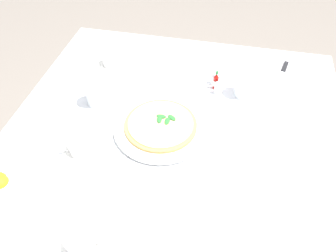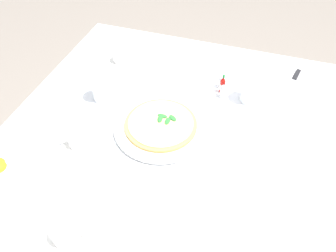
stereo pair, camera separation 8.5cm
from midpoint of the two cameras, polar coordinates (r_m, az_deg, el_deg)
The scene contains 14 objects.
ground_plane at distance 1.77m, azimuth 2.26°, elevation -17.62°, with size 8.00×8.00×0.00m, color slate.
dining_table at distance 1.25m, azimuth 3.07°, elevation -4.96°, with size 1.21×1.21×0.74m.
pizza_plate at distance 1.16m, azimuth 0.92°, elevation -0.03°, with size 0.33×0.33×0.02m.
pizza at distance 1.15m, azimuth 0.94°, elevation 0.46°, with size 0.26×0.26×0.02m.
coffee_cup_back_corner at distance 1.47m, azimuth -6.34°, elevation 11.96°, with size 0.13×0.13×0.06m.
coffee_cup_center_back at distance 1.12m, azimuth -13.14°, elevation -2.36°, with size 0.13×0.13×0.06m.
coffee_cup_near_right at distance 0.94m, azimuth -14.82°, elevation -17.67°, with size 0.13×0.13×0.06m.
water_glass_far_right at distance 1.29m, azimuth 16.21°, elevation 6.08°, with size 0.08×0.08×0.12m.
water_glass_right_edge at distance 1.26m, azimuth -9.68°, elevation 6.71°, with size 0.07×0.07×0.13m.
napkin_folded at distance 1.44m, azimuth 22.47°, elevation 6.73°, with size 0.25×0.20×0.02m.
dinner_knife at distance 1.43m, azimuth 22.59°, elevation 7.09°, with size 0.19×0.06×0.01m.
hot_sauce_bottle at distance 1.31m, azimuth 11.35°, elevation 6.98°, with size 0.02×0.02×0.08m.
salt_shaker at distance 1.30m, azimuth 11.50°, elevation 5.84°, with size 0.03×0.03×0.06m.
pepper_shaker at distance 1.34m, azimuth 11.08°, elevation 7.49°, with size 0.03×0.03×0.06m.
Camera 2 is at (0.75, 0.22, 1.59)m, focal length 34.92 mm.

